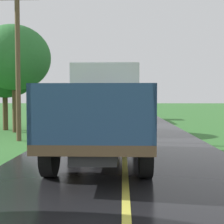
{
  "coord_description": "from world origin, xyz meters",
  "views": [
    {
      "loc": [
        -0.06,
        1.95,
        1.83
      ],
      "look_at": [
        -0.37,
        10.99,
        1.4
      ],
      "focal_mm": 49.46,
      "sensor_mm": 36.0,
      "label": 1
    }
  ],
  "objects_px": {
    "utility_pole_roadside": "(18,59)",
    "roadside_tree_near_left": "(14,58)",
    "banana_truck_far": "(111,102)",
    "roadside_tree_mid_right": "(5,65)",
    "banana_truck_near": "(104,109)"
  },
  "relations": [
    {
      "from": "utility_pole_roadside",
      "to": "roadside_tree_near_left",
      "type": "relative_size",
      "value": 1.13
    },
    {
      "from": "banana_truck_far",
      "to": "roadside_tree_mid_right",
      "type": "relative_size",
      "value": 1.07
    },
    {
      "from": "roadside_tree_near_left",
      "to": "roadside_tree_mid_right",
      "type": "bearing_deg",
      "value": 131.3
    },
    {
      "from": "utility_pole_roadside",
      "to": "roadside_tree_mid_right",
      "type": "height_order",
      "value": "utility_pole_roadside"
    },
    {
      "from": "banana_truck_near",
      "to": "roadside_tree_near_left",
      "type": "xyz_separation_m",
      "value": [
        -5.09,
        6.76,
        2.41
      ]
    },
    {
      "from": "banana_truck_near",
      "to": "utility_pole_roadside",
      "type": "distance_m",
      "value": 5.58
    },
    {
      "from": "banana_truck_far",
      "to": "banana_truck_near",
      "type": "bearing_deg",
      "value": -88.51
    },
    {
      "from": "utility_pole_roadside",
      "to": "banana_truck_far",
      "type": "bearing_deg",
      "value": 74.41
    },
    {
      "from": "utility_pole_roadside",
      "to": "roadside_tree_near_left",
      "type": "distance_m",
      "value": 3.46
    },
    {
      "from": "banana_truck_near",
      "to": "roadside_tree_mid_right",
      "type": "height_order",
      "value": "roadside_tree_mid_right"
    },
    {
      "from": "banana_truck_far",
      "to": "roadside_tree_near_left",
      "type": "height_order",
      "value": "roadside_tree_near_left"
    },
    {
      "from": "roadside_tree_mid_right",
      "to": "banana_truck_far",
      "type": "bearing_deg",
      "value": 54.85
    },
    {
      "from": "roadside_tree_near_left",
      "to": "roadside_tree_mid_right",
      "type": "xyz_separation_m",
      "value": [
        -0.93,
        1.05,
        -0.27
      ]
    },
    {
      "from": "roadside_tree_mid_right",
      "to": "banana_truck_near",
      "type": "bearing_deg",
      "value": -52.43
    },
    {
      "from": "banana_truck_near",
      "to": "utility_pole_roadside",
      "type": "relative_size",
      "value": 0.92
    }
  ]
}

